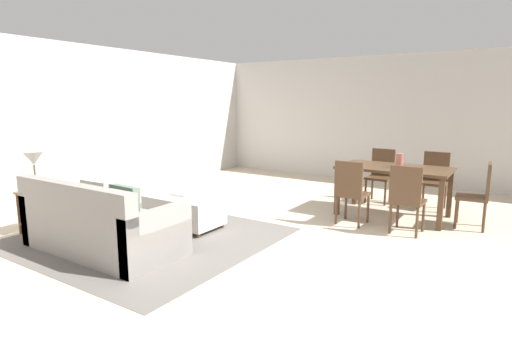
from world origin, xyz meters
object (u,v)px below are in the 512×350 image
table_lamp (34,160)px  dining_chair_far_left (381,172)px  dining_chair_head_east (479,192)px  vase_centerpiece (400,160)px  dining_chair_near_left (351,189)px  couch (100,226)px  ottoman_table (184,210)px  dining_chair_near_right (407,196)px  side_table (37,200)px  dining_table (394,173)px  dining_chair_far_right (434,177)px  book_on_ottoman (182,194)px

table_lamp → dining_chair_far_left: size_ratio=0.57×
dining_chair_head_east → vase_centerpiece: size_ratio=4.40×
dining_chair_near_left → dining_chair_head_east: size_ratio=1.00×
couch → ottoman_table: 1.24m
dining_chair_near_right → vase_centerpiece: (-0.31, 0.80, 0.34)m
couch → side_table: size_ratio=3.41×
vase_centerpiece → dining_chair_near_left: bearing=-119.3°
dining_table → dining_chair_head_east: bearing=-0.7°
dining_table → dining_chair_far_right: size_ratio=1.74×
couch → dining_chair_near_right: 3.83m
dining_chair_near_left → dining_chair_far_right: (0.80, 1.66, 0.00)m
dining_chair_near_left → dining_chair_far_left: bearing=92.2°
table_lamp → dining_chair_far_right: bearing=46.0°
ottoman_table → dining_chair_head_east: size_ratio=1.13×
book_on_ottoman → dining_chair_near_right: bearing=25.5°
dining_chair_far_left → dining_chair_far_right: (0.86, 0.03, 0.00)m
dining_table → dining_chair_near_right: dining_chair_near_right is taller
dining_chair_far_left → dining_chair_far_right: same height
dining_chair_far_right → ottoman_table: bearing=-131.6°
dining_chair_near_right → side_table: bearing=-147.6°
dining_chair_head_east → dining_chair_far_right: bearing=130.2°
table_lamp → dining_chair_far_left: 5.38m
dining_chair_far_right → dining_chair_near_left: bearing=-115.6°
dining_chair_far_left → dining_chair_head_east: same height
dining_chair_near_right → dining_chair_far_right: bearing=88.8°
dining_chair_near_right → dining_chair_head_east: bearing=46.4°
side_table → dining_chair_far_left: bearing=52.4°
couch → dining_chair_near_left: bearing=51.5°
side_table → dining_chair_head_east: 5.94m
dining_chair_far_right → side_table: bearing=-134.0°
ottoman_table → vase_centerpiece: size_ratio=4.99×
dining_chair_far_left → dining_chair_near_right: bearing=-63.4°
dining_chair_far_left → dining_chair_far_right: bearing=1.7°
dining_table → dining_chair_far_right: bearing=63.5°
dining_chair_near_right → book_on_ottoman: 3.03m
table_lamp → dining_table: 5.06m
dining_chair_near_left → couch: bearing=-128.5°
side_table → dining_chair_near_left: size_ratio=0.62×
dining_chair_far_left → vase_centerpiece: size_ratio=4.40×
ottoman_table → dining_chair_far_left: bearing=58.6°
dining_chair_near_left → dining_chair_far_left: size_ratio=1.00×
dining_table → dining_chair_near_left: bearing=-114.7°
dining_chair_head_east → vase_centerpiece: bearing=-179.9°
dining_chair_head_east → dining_table: bearing=179.3°
dining_chair_near_left → dining_chair_head_east: 1.72m
dining_chair_head_east → ottoman_table: bearing=-147.7°
dining_chair_near_right → dining_chair_far_left: (-0.82, 1.64, 0.00)m
dining_chair_far_left → ottoman_table: bearing=-121.4°
couch → vase_centerpiece: bearing=53.4°
dining_chair_far_left → vase_centerpiece: (0.51, -0.84, 0.34)m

